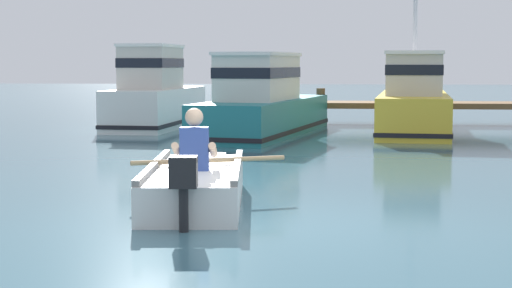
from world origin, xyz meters
TOP-DOWN VIEW (x-y plane):
  - ground_plane at (0.00, 0.00)m, footprint 120.00×120.00m
  - rowboat_with_person at (-1.11, 1.18)m, footprint 1.86×3.73m
  - moored_boat_white at (-4.21, 12.81)m, footprint 1.92×5.16m
  - moored_boat_teal at (-1.13, 10.86)m, footprint 3.01×6.73m
  - moored_boat_yellow at (2.57, 12.02)m, footprint 2.30×6.48m

SIDE VIEW (x-z plane):
  - ground_plane at x=0.00m, z-range 0.00..0.00m
  - rowboat_with_person at x=-1.11m, z-range -0.34..0.85m
  - moored_boat_teal at x=-1.13m, z-range -0.26..1.72m
  - moored_boat_yellow at x=2.57m, z-range -1.19..2.71m
  - moored_boat_white at x=-4.21m, z-range -0.28..1.94m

